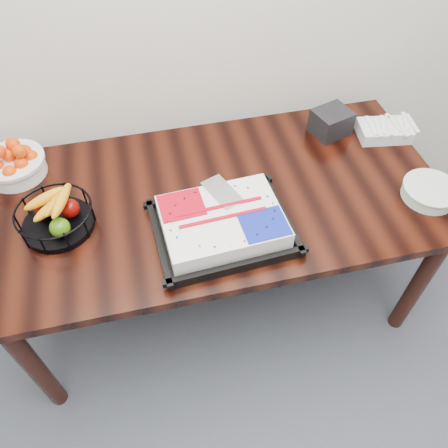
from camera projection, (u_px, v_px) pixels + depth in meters
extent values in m
cube|color=black|center=(219.00, 196.00, 1.75)|extent=(1.80, 0.90, 0.04)
cylinder|color=black|center=(34.00, 366.00, 1.68)|extent=(0.07, 0.07, 0.71)
cylinder|color=black|center=(41.00, 224.00, 2.15)|extent=(0.07, 0.07, 0.71)
cylinder|color=black|center=(419.00, 283.00, 1.93)|extent=(0.07, 0.07, 0.71)
cylinder|color=black|center=(350.00, 172.00, 2.39)|extent=(0.07, 0.07, 0.71)
cube|color=black|center=(222.00, 230.00, 1.60)|extent=(0.51, 0.41, 0.02)
cube|color=white|center=(222.00, 222.00, 1.56)|extent=(0.44, 0.34, 0.07)
cube|color=#A80316|center=(182.00, 203.00, 1.57)|extent=(0.17, 0.15, 0.00)
cube|color=#0D1A8F|center=(264.00, 226.00, 1.50)|extent=(0.17, 0.15, 0.00)
cube|color=silver|center=(224.00, 192.00, 1.60)|extent=(0.14, 0.19, 0.00)
cylinder|color=white|center=(15.00, 167.00, 1.78)|extent=(0.24, 0.24, 0.08)
cylinder|color=white|center=(12.00, 160.00, 1.75)|extent=(0.26, 0.26, 0.01)
cylinder|color=black|center=(59.00, 224.00, 1.61)|extent=(0.26, 0.26, 0.03)
torus|color=black|center=(53.00, 210.00, 1.55)|extent=(0.28, 0.28, 0.01)
cylinder|color=white|center=(429.00, 192.00, 1.71)|extent=(0.21, 0.21, 0.05)
cylinder|color=white|center=(432.00, 188.00, 1.69)|extent=(0.22, 0.22, 0.01)
cube|color=silver|center=(384.00, 131.00, 1.95)|extent=(0.24, 0.18, 0.06)
cube|color=black|center=(331.00, 122.00, 1.94)|extent=(0.19, 0.17, 0.11)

